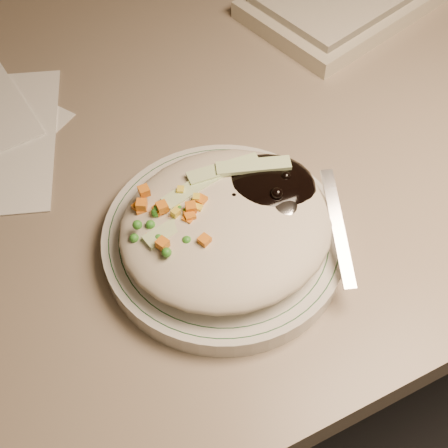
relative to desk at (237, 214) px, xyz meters
name	(u,v)px	position (x,y,z in m)	size (l,w,h in m)	color
desk	(237,214)	(0.00, 0.00, 0.00)	(1.40, 0.70, 0.74)	#7E6E5B
plate	(224,241)	(-0.10, -0.16, 0.21)	(0.22, 0.22, 0.02)	silver
plate_rim	(224,234)	(-0.10, -0.16, 0.22)	(0.21, 0.21, 0.00)	#144723
meal	(229,219)	(-0.10, -0.16, 0.24)	(0.21, 0.19, 0.05)	#B9AE96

